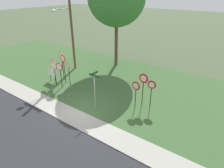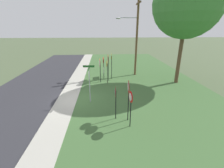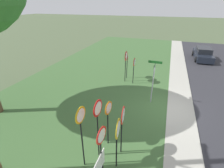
# 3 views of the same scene
# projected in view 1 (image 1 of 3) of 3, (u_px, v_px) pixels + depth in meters

# --- Properties ---
(ground_plane) EXTENTS (160.00, 160.00, 0.00)m
(ground_plane) POSITION_uv_depth(u_px,v_px,m) (81.00, 112.00, 14.45)
(ground_plane) COLOR #4C5B3D
(road_asphalt) EXTENTS (44.00, 6.40, 0.01)m
(road_asphalt) POSITION_uv_depth(u_px,v_px,m) (21.00, 151.00, 10.95)
(road_asphalt) COLOR #2D2D33
(road_asphalt) RESTS_ON ground_plane
(sidewalk_strip) EXTENTS (44.00, 1.60, 0.06)m
(sidewalk_strip) POSITION_uv_depth(u_px,v_px,m) (73.00, 117.00, 13.85)
(sidewalk_strip) COLOR #ADAA9E
(sidewalk_strip) RESTS_ON ground_plane
(grass_median) EXTENTS (44.00, 12.00, 0.04)m
(grass_median) POSITION_uv_depth(u_px,v_px,m) (124.00, 83.00, 18.82)
(grass_median) COLOR #3D6033
(grass_median) RESTS_ON ground_plane
(stop_sign_near_left) EXTENTS (0.60, 0.12, 2.30)m
(stop_sign_near_left) POSITION_uv_depth(u_px,v_px,m) (68.00, 69.00, 17.55)
(stop_sign_near_left) COLOR black
(stop_sign_near_left) RESTS_ON grass_median
(stop_sign_near_right) EXTENTS (0.64, 0.10, 2.83)m
(stop_sign_near_right) POSITION_uv_depth(u_px,v_px,m) (62.00, 61.00, 18.50)
(stop_sign_near_right) COLOR black
(stop_sign_near_right) RESTS_ON grass_median
(stop_sign_far_left) EXTENTS (0.74, 0.12, 2.39)m
(stop_sign_far_left) POSITION_uv_depth(u_px,v_px,m) (60.00, 70.00, 17.14)
(stop_sign_far_left) COLOR black
(stop_sign_far_left) RESTS_ON grass_median
(stop_sign_far_center) EXTENTS (0.68, 0.11, 2.80)m
(stop_sign_far_center) POSITION_uv_depth(u_px,v_px,m) (63.00, 63.00, 17.89)
(stop_sign_far_center) COLOR black
(stop_sign_far_center) RESTS_ON grass_median
(stop_sign_far_right) EXTENTS (0.64, 0.12, 2.39)m
(stop_sign_far_right) POSITION_uv_depth(u_px,v_px,m) (53.00, 66.00, 18.13)
(stop_sign_far_right) COLOR black
(stop_sign_far_right) RESTS_ON grass_median
(stop_sign_center_tall) EXTENTS (0.76, 0.12, 2.35)m
(stop_sign_center_tall) POSITION_uv_depth(u_px,v_px,m) (54.00, 68.00, 17.53)
(stop_sign_center_tall) COLOR black
(stop_sign_center_tall) RESTS_ON grass_median
(yield_sign_near_left) EXTENTS (0.67, 0.11, 2.16)m
(yield_sign_near_left) POSITION_uv_depth(u_px,v_px,m) (136.00, 89.00, 14.23)
(yield_sign_near_left) COLOR black
(yield_sign_near_left) RESTS_ON grass_median
(yield_sign_near_right) EXTENTS (0.65, 0.13, 2.20)m
(yield_sign_near_right) POSITION_uv_depth(u_px,v_px,m) (151.00, 88.00, 14.30)
(yield_sign_near_right) COLOR black
(yield_sign_near_right) RESTS_ON grass_median
(yield_sign_far_left) EXTENTS (0.75, 0.11, 2.58)m
(yield_sign_far_left) POSITION_uv_depth(u_px,v_px,m) (143.00, 82.00, 14.50)
(yield_sign_far_left) COLOR black
(yield_sign_far_left) RESTS_ON grass_median
(street_name_post) EXTENTS (0.96, 0.82, 2.88)m
(street_name_post) POSITION_uv_depth(u_px,v_px,m) (95.00, 87.00, 14.20)
(street_name_post) COLOR #9EA0A8
(street_name_post) RESTS_ON grass_median
(utility_pole) EXTENTS (2.10, 2.53, 8.90)m
(utility_pole) POSITION_uv_depth(u_px,v_px,m) (70.00, 25.00, 20.03)
(utility_pole) COLOR brown
(utility_pole) RESTS_ON grass_median
(notice_board) EXTENTS (1.10, 0.05, 1.25)m
(notice_board) POSITION_uv_depth(u_px,v_px,m) (53.00, 74.00, 18.68)
(notice_board) COLOR black
(notice_board) RESTS_ON grass_median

